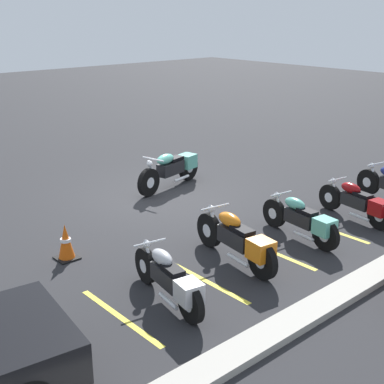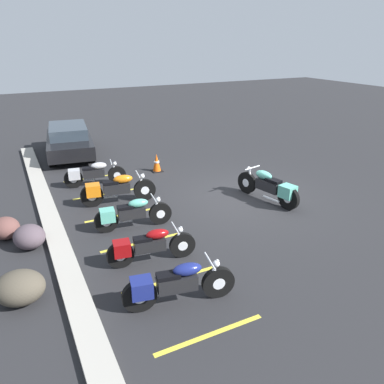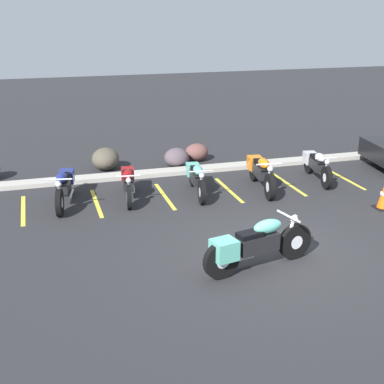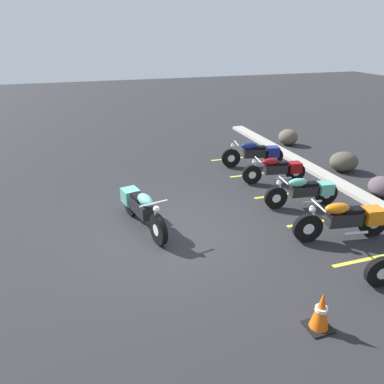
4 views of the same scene
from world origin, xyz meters
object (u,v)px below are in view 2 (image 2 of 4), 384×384
Objects in this scene: motorcycle_teal_featured at (270,187)px; parked_bike_2 at (129,214)px; landscape_rock_3 at (5,228)px; traffic_cone at (157,163)px; parked_bike_4 at (92,174)px; landscape_rock_1 at (20,288)px; parked_bike_0 at (174,284)px; car_black at (69,140)px; landscape_rock_0 at (29,237)px; parked_bike_3 at (115,189)px; parked_bike_1 at (147,246)px.

motorcycle_teal_featured reaches higher than parked_bike_2.
traffic_cone reaches higher than landscape_rock_3.
parked_bike_4 is 6.20m from landscape_rock_1.
parked_bike_0 is 2.85× the size of landscape_rock_3.
landscape_rock_1 is at bearing -7.60° from car_black.
landscape_rock_0 is at bearing 128.84° from traffic_cone.
parked_bike_4 is 4.18m from landscape_rock_0.
parked_bike_2 is (3.37, -0.22, -0.02)m from parked_bike_0.
motorcycle_teal_featured reaches higher than traffic_cone.
parked_bike_1 is at bearing -85.71° from parked_bike_3.
parked_bike_4 is at bearing 7.72° from car_black.
landscape_rock_3 is (1.16, 7.44, -0.22)m from motorcycle_teal_featured.
traffic_cone is (4.28, 2.07, -0.17)m from motorcycle_teal_featured.
parked_bike_1 is 3.56m from parked_bike_3.
landscape_rock_3 is 6.21m from traffic_cone.
landscape_rock_1 is (-1.99, 2.83, -0.10)m from parked_bike_2.
traffic_cone is at bearing 75.15° from parked_bike_1.
traffic_cone is at bearing -40.76° from landscape_rock_1.
landscape_rock_0 is (-7.66, 2.29, -0.38)m from car_black.
parked_bike_4 is at bearing 98.88° from parked_bike_1.
motorcycle_teal_featured is at bearing -92.99° from landscape_rock_0.
parked_bike_4 is 3.90m from landscape_rock_3.
parked_bike_1 is 2.65× the size of landscape_rock_3.
parked_bike_4 reaches higher than traffic_cone.
car_black is at bearing 100.69° from parked_bike_0.
parked_bike_0 reaches higher than parked_bike_4.
parked_bike_0 is 5.16m from parked_bike_3.
parked_bike_2 is 2.71× the size of landscape_rock_3.
parked_bike_1 reaches higher than landscape_rock_1.
landscape_rock_0 is (0.13, 2.49, -0.14)m from parked_bike_2.
landscape_rock_3 is 1.11× the size of traffic_cone.
parked_bike_3 reaches higher than landscape_rock_1.
landscape_rock_1 is at bearing -105.45° from parked_bike_4.
traffic_cone reaches higher than landscape_rock_0.
parked_bike_3 is at bearing -71.51° from parked_bike_4.
landscape_rock_1 is (-5.60, 2.65, -0.10)m from parked_bike_4.
parked_bike_2 is at bearing 97.15° from parked_bike_0.
motorcycle_teal_featured is 3.08× the size of landscape_rock_3.
landscape_rock_3 is (-2.69, 2.82, -0.16)m from parked_bike_4.
parked_bike_4 is (3.61, 0.18, 0.00)m from parked_bike_2.
parked_bike_2 is at bearing 74.57° from motorcycle_teal_featured.
traffic_cone is (3.92, -4.87, 0.03)m from landscape_rock_0.
motorcycle_teal_featured is 2.51× the size of landscape_rock_1.
landscape_rock_0 is (-3.48, 2.31, -0.14)m from parked_bike_4.
parked_bike_4 is at bearing 37.81° from motorcycle_teal_featured.
landscape_rock_3 is (0.80, 0.50, -0.02)m from landscape_rock_0.
landscape_rock_1 is 2.92m from landscape_rock_3.
car_black is 5.77× the size of landscape_rock_0.
landscape_rock_3 is at bearing 3.24° from landscape_rock_1.
parked_bike_2 is at bearing -54.84° from landscape_rock_1.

